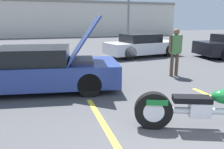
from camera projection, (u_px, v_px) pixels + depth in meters
name	position (u px, v px, depth m)	size (l,w,h in m)	color
parking_stripe_foreground	(118.00, 148.00, 3.39)	(0.12, 4.51, 0.01)	yellow
far_building	(56.00, 18.00, 27.81)	(32.00, 4.20, 4.40)	beige
motorcycle	(207.00, 109.00, 3.89)	(2.47, 1.15, 0.98)	black
show_car_hood_open	(40.00, 69.00, 6.20)	(4.65, 2.52, 2.06)	navy
parked_car_mid_row	(142.00, 46.00, 12.19)	(4.40, 2.37, 1.24)	silver
spectator_midground	(175.00, 48.00, 7.65)	(0.52, 0.22, 1.68)	brown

